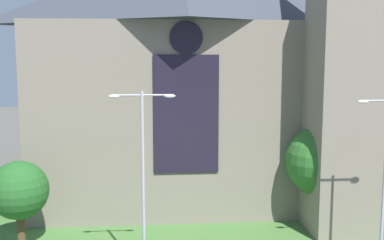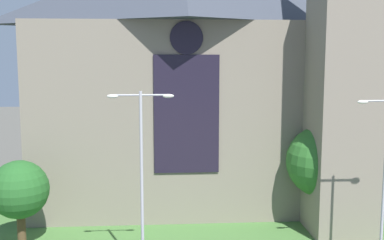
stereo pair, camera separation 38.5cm
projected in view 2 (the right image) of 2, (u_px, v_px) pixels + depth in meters
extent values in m
plane|color=#56544C|center=(192.00, 224.00, 32.59)|extent=(160.00, 160.00, 0.00)
cube|color=#477538|center=(194.00, 235.00, 30.61)|extent=(120.00, 20.00, 0.01)
cube|color=gray|center=(182.00, 114.00, 37.67)|extent=(22.00, 12.00, 14.00)
cube|color=black|center=(187.00, 114.00, 31.59)|extent=(4.40, 0.16, 8.00)
cylinder|color=black|center=(186.00, 38.00, 30.91)|extent=(2.20, 0.15, 2.20)
cube|color=gray|center=(343.00, 97.00, 30.16)|extent=(4.00, 4.00, 18.00)
cylinder|color=#4C3823|center=(21.00, 228.00, 28.73)|extent=(0.52, 0.52, 2.25)
sphere|color=#235B23|center=(19.00, 189.00, 28.41)|extent=(3.55, 3.55, 3.55)
cylinder|color=#423021|center=(320.00, 208.00, 31.77)|extent=(0.45, 0.45, 2.82)
sphere|color=#2D6B28|center=(322.00, 161.00, 31.34)|extent=(4.80, 4.80, 4.80)
cylinder|color=#B2B2B7|center=(142.00, 186.00, 24.21)|extent=(0.16, 0.16, 9.84)
cylinder|color=#B2B2B7|center=(127.00, 95.00, 23.53)|extent=(1.40, 0.10, 0.10)
cylinder|color=#B2B2B7|center=(154.00, 95.00, 23.62)|extent=(1.40, 0.10, 0.10)
ellipsoid|color=white|center=(112.00, 96.00, 23.49)|extent=(0.57, 0.26, 0.20)
ellipsoid|color=white|center=(168.00, 96.00, 23.68)|extent=(0.57, 0.26, 0.20)
cylinder|color=#B2B2B7|center=(384.00, 185.00, 25.10)|extent=(0.16, 0.16, 9.48)
cylinder|color=#B2B2B7|center=(376.00, 101.00, 24.44)|extent=(1.40, 0.10, 0.10)
ellipsoid|color=white|center=(363.00, 102.00, 24.40)|extent=(0.57, 0.26, 0.20)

